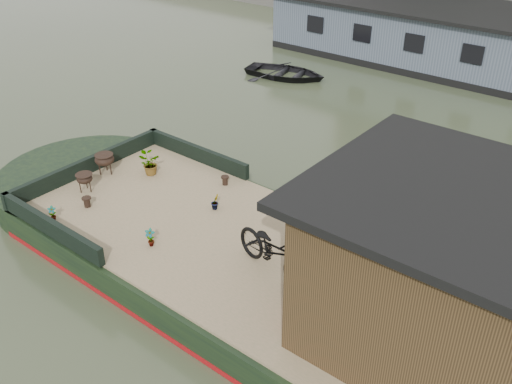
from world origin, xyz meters
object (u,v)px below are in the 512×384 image
Objects in this scene: brazier_front at (85,183)px; dinghy at (285,69)px; cabin at (458,275)px; potted_plant_a at (150,238)px; brazier_rear at (105,164)px; bicycle at (274,251)px.

dinghy is at bearing 102.00° from brazier_front.
cabin reaches higher than dinghy.
potted_plant_a is 0.12× the size of dinghy.
cabin is 5.20m from potted_plant_a.
brazier_front is 0.87× the size of brazier_rear.
cabin is at bearing -146.86° from dinghy.
brazier_rear is (-7.79, 0.21, -1.00)m from cabin.
cabin is 1.40× the size of dinghy.
brazier_rear is 0.16× the size of dinghy.
brazier_rear reaches higher than potted_plant_a.
bicycle is 4.98m from brazier_rear.
bicycle reaches higher than brazier_front.
brazier_rear is (-0.30, 0.75, 0.03)m from brazier_front.
dinghy is (-6.74, 9.55, -0.81)m from bicycle.
bicycle reaches higher than dinghy.
dinghy is (-9.58, 9.29, -1.58)m from cabin.
cabin reaches higher than brazier_front.
bicycle is at bearing -157.49° from dinghy.
potted_plant_a is at bearing 121.90° from bicycle.
potted_plant_a is (-2.16, -0.75, -0.28)m from bicycle.
brazier_front is (-7.49, -0.54, -1.03)m from cabin.
dinghy is (-1.79, 9.08, -0.58)m from brazier_rear.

